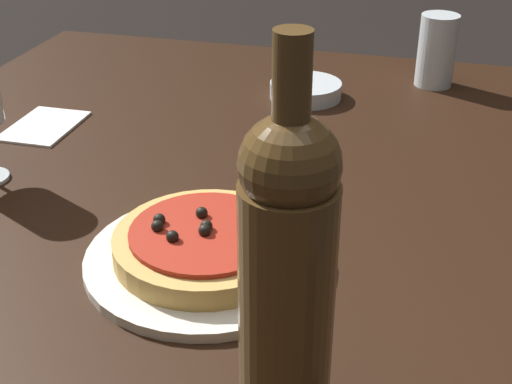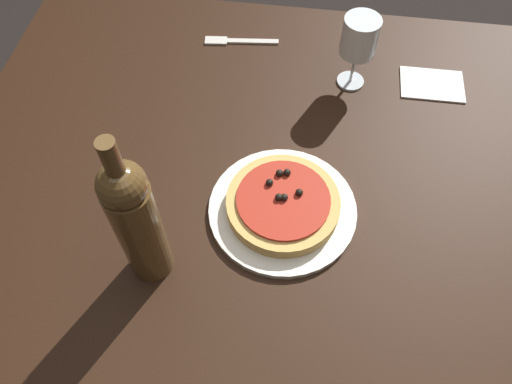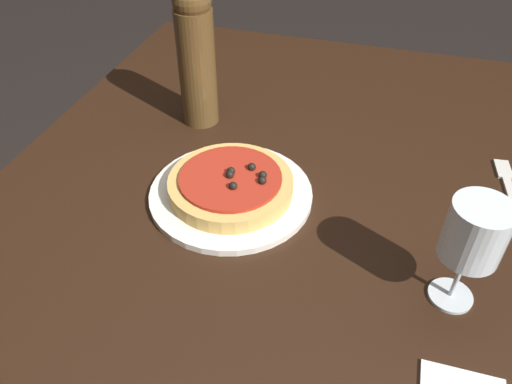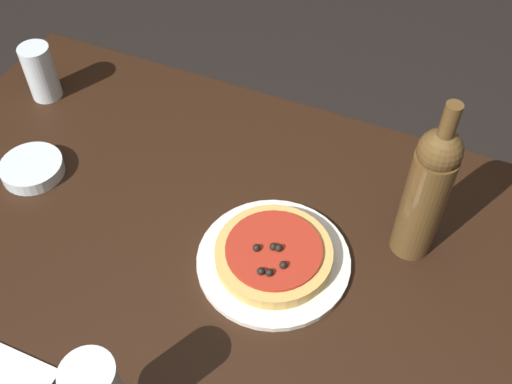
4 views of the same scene
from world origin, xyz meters
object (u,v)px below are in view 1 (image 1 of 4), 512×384
Objects in this scene: pizza at (206,242)px; dining_table at (157,276)px; dinner_plate at (207,258)px; water_cup at (437,51)px; wine_bottle at (287,282)px; side_bowl at (306,90)px.

dining_table is at bearing -124.07° from pizza.
water_cup reaches higher than dinner_plate.
wine_bottle is 2.69× the size of side_bowl.
dining_table is at bearing -140.29° from wine_bottle.
water_cup reaches higher than pizza.
wine_bottle reaches higher than dinner_plate.
wine_bottle reaches higher than dining_table.
side_bowl is (-0.47, 0.10, 0.09)m from dining_table.
dinner_plate is 1.32× the size of pizza.
water_cup is at bearing 120.11° from side_bowl.
wine_bottle reaches higher than side_bowl.
water_cup is at bearing 152.43° from dining_table.
pizza is at bearing -147.19° from wine_bottle.
dining_table is 5.35× the size of dinner_plate.
dining_table is 4.37× the size of wine_bottle.
dinner_plate is (0.06, 0.09, 0.08)m from dining_table.
side_bowl is (-0.75, -0.13, -0.14)m from wine_bottle.
dining_table is 0.14m from dinner_plate.
dinner_plate is 0.29m from wine_bottle.
wine_bottle is at bearing 32.81° from pizza.
dinner_plate is 2.13× the size of water_cup.
pizza is (0.00, -0.00, 0.02)m from dinner_plate.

